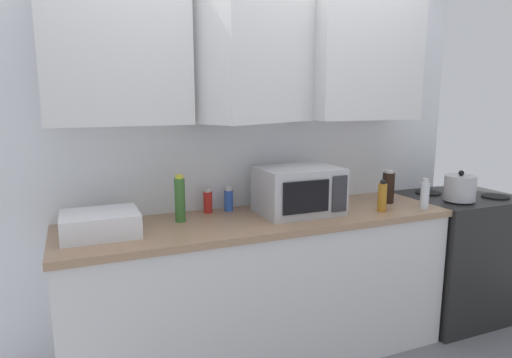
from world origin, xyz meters
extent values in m
cube|color=white|center=(0.00, 0.03, 1.30)|extent=(3.18, 0.06, 2.60)
cube|color=silver|center=(-0.76, -0.15, 1.83)|extent=(0.73, 0.33, 0.75)
cube|color=silver|center=(0.00, -0.20, 1.83)|extent=(0.80, 0.62, 0.75)
cube|color=silver|center=(0.76, -0.15, 1.83)|extent=(0.73, 0.33, 0.75)
cube|color=silver|center=(0.00, -0.30, 0.43)|extent=(2.28, 0.60, 0.86)
cube|color=#9E7A5B|center=(0.00, -0.30, 0.88)|extent=(2.31, 0.63, 0.04)
cube|color=black|center=(1.54, -0.32, 0.45)|extent=(0.76, 0.64, 0.90)
cylinder|color=black|center=(1.37, -0.46, 0.91)|extent=(0.18, 0.18, 0.01)
cylinder|color=black|center=(1.71, -0.46, 0.91)|extent=(0.18, 0.18, 0.01)
cylinder|color=black|center=(1.37, -0.18, 0.91)|extent=(0.18, 0.18, 0.01)
cylinder|color=black|center=(1.71, -0.18, 0.91)|extent=(0.18, 0.18, 0.01)
cylinder|color=#B2B2B7|center=(1.37, -0.46, 1.00)|extent=(0.20, 0.20, 0.17)
sphere|color=black|center=(1.37, -0.46, 1.10)|extent=(0.04, 0.04, 0.04)
cube|color=#B7B7BC|center=(0.24, -0.29, 1.04)|extent=(0.48, 0.36, 0.28)
cube|color=black|center=(0.19, -0.47, 1.04)|extent=(0.29, 0.01, 0.18)
cube|color=#2D2D33|center=(0.41, -0.47, 1.04)|extent=(0.10, 0.01, 0.21)
cube|color=silver|center=(-0.90, -0.30, 0.96)|extent=(0.38, 0.30, 0.12)
cylinder|color=red|center=(-0.27, -0.08, 0.96)|extent=(0.05, 0.05, 0.13)
cylinder|color=silver|center=(-0.27, -0.08, 1.04)|extent=(0.04, 0.04, 0.03)
cylinder|color=#386B2D|center=(-0.47, -0.21, 1.02)|extent=(0.06, 0.06, 0.25)
cylinder|color=yellow|center=(-0.47, -0.21, 1.16)|extent=(0.04, 0.04, 0.02)
cylinder|color=#2D56B7|center=(-0.14, -0.09, 0.96)|extent=(0.05, 0.05, 0.13)
cylinder|color=silver|center=(-0.14, -0.09, 1.04)|extent=(0.04, 0.04, 0.02)
cylinder|color=#AD701E|center=(0.73, -0.46, 0.99)|extent=(0.05, 0.05, 0.17)
cylinder|color=black|center=(0.73, -0.46, 1.08)|extent=(0.03, 0.03, 0.02)
cylinder|color=silver|center=(1.02, -0.51, 0.98)|extent=(0.05, 0.05, 0.17)
cylinder|color=silver|center=(1.02, -0.51, 1.08)|extent=(0.04, 0.04, 0.02)
cylinder|color=black|center=(0.91, -0.29, 1.00)|extent=(0.08, 0.08, 0.20)
cylinder|color=silver|center=(0.91, -0.29, 1.11)|extent=(0.06, 0.06, 0.02)
camera|label=1|loc=(-1.00, -2.60, 1.60)|focal=31.00mm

